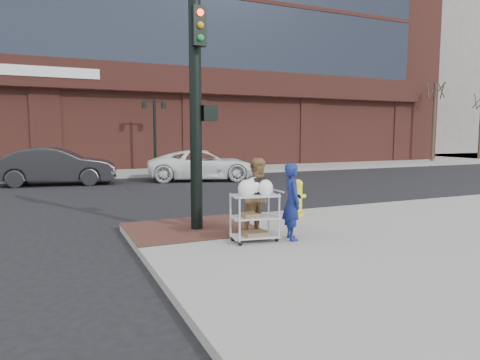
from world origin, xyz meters
name	(u,v)px	position (x,y,z in m)	size (l,w,h in m)	color
ground	(232,241)	(0.00, 0.00, 0.00)	(220.00, 220.00, 0.00)	black
sidewalk_far	(224,156)	(12.50, 32.00, 0.07)	(65.00, 36.00, 0.15)	gray
brick_curb_ramp	(191,228)	(-0.60, 0.90, 0.16)	(2.80, 2.40, 0.01)	#492A22
filler_block	(393,85)	(40.00, 38.00, 9.00)	(14.00, 20.00, 18.00)	slate
bare_tree_a	(436,82)	(24.00, 16.50, 6.27)	(1.80, 1.80, 7.20)	#382B21
lamp_post	(155,127)	(2.00, 16.00, 2.62)	(1.32, 0.22, 4.00)	black
traffic_signal_pole	(197,107)	(-0.48, 0.77, 2.83)	(0.61, 0.51, 5.00)	black
woman_blue	(292,201)	(0.94, -0.87, 0.92)	(0.56, 0.37, 1.53)	navy
pedestrian_tan	(259,196)	(0.55, -0.19, 0.96)	(0.78, 0.61, 1.61)	olive
sedan_dark	(57,166)	(-3.21, 12.38, 0.83)	(1.75, 5.03, 1.66)	black
minivan_white	(204,165)	(3.38, 11.60, 0.74)	(2.45, 5.32, 1.48)	white
utility_cart	(255,213)	(0.19, -0.72, 0.72)	(0.97, 0.64, 1.25)	#B1B1B7
fire_hydrant	(298,197)	(2.36, 1.23, 0.63)	(0.44, 0.31, 0.94)	yellow
newsbox_yellow	(13,168)	(-5.13, 15.03, 0.62)	(0.40, 0.36, 0.95)	yellow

